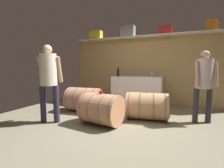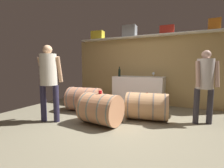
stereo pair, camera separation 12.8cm
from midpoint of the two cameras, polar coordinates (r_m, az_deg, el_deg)
name	(u,v)px [view 2 (the right image)]	position (r m, az deg, el deg)	size (l,w,h in m)	color
ground_plane	(128,120)	(3.83, 6.39, -12.25)	(6.17, 7.91, 0.02)	#7A735C
back_wall_panel	(147,71)	(5.34, 12.87, 4.36)	(4.97, 0.10, 2.08)	tan
high_shelf_board	(147,36)	(5.26, 12.78, 15.88)	(4.57, 0.40, 0.03)	silver
toolcase_yellow	(98,36)	(5.92, -4.33, 16.48)	(0.41, 0.26, 0.28)	yellow
toolcase_grey	(130,31)	(5.45, 6.85, 17.70)	(0.41, 0.30, 0.35)	gray
toolcase_red	(167,30)	(5.19, 19.27, 17.34)	(0.39, 0.22, 0.24)	red
toolcase_orange	(214,25)	(5.18, 32.67, 16.99)	(0.28, 0.24, 0.28)	orange
work_cabinet	(139,91)	(5.07, 9.94, -2.43)	(1.49, 0.63, 0.89)	white
wine_bottle_dark	(119,72)	(4.98, 3.33, 4.15)	(0.07, 0.07, 0.30)	black
wine_glass	(154,74)	(5.11, 14.95, 3.53)	(0.08, 0.08, 0.13)	white
wine_barrel_near	(101,109)	(3.43, -2.90, -8.64)	(0.85, 0.71, 0.65)	tan
wine_barrel_far	(147,106)	(3.80, 12.97, -7.56)	(1.00, 0.74, 0.62)	tan
wine_barrel_flank	(84,99)	(4.46, -8.78, -5.25)	(0.93, 0.72, 0.64)	tan
tasting_cup	(100,92)	(3.36, -3.05, -2.82)	(0.07, 0.07, 0.06)	red
winemaker_pouring	(205,79)	(3.87, 30.44, 1.40)	(0.47, 0.41, 1.52)	#302D33
visitor_tasting	(49,75)	(3.72, -20.24, 2.85)	(0.53, 0.45, 1.64)	#2A263F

